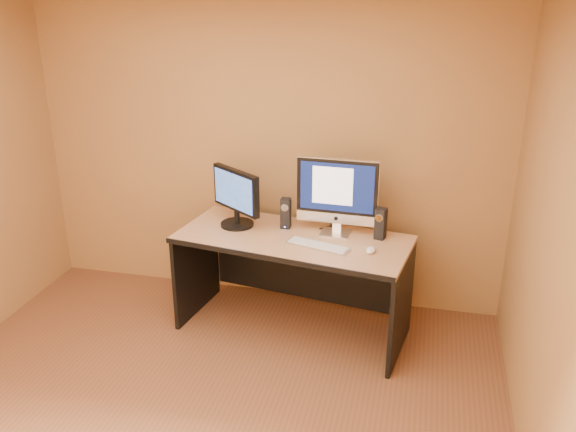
{
  "coord_description": "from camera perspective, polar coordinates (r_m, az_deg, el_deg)",
  "views": [
    {
      "loc": [
        1.31,
        -2.75,
        2.68
      ],
      "look_at": [
        0.35,
        1.3,
        1.03
      ],
      "focal_mm": 38.0,
      "sensor_mm": 36.0,
      "label": 1
    }
  ],
  "objects": [
    {
      "name": "mouse",
      "position": [
        4.43,
        7.76,
        -3.16
      ],
      "size": [
        0.08,
        0.12,
        0.04
      ],
      "primitive_type": "ellipsoid",
      "rotation": [
        0.0,
        0.0,
        -0.17
      ],
      "color": "white",
      "rests_on": "desk"
    },
    {
      "name": "imac",
      "position": [
        4.61,
        4.55,
        1.8
      ],
      "size": [
        0.64,
        0.26,
        0.61
      ],
      "primitive_type": null,
      "rotation": [
        0.0,
        0.0,
        -0.04
      ],
      "color": "silver",
      "rests_on": "desk"
    },
    {
      "name": "walls",
      "position": [
        3.34,
        -11.1,
        -3.14
      ],
      "size": [
        4.0,
        4.0,
        2.6
      ],
      "primitive_type": null,
      "color": "olive",
      "rests_on": "ground"
    },
    {
      "name": "speaker_right",
      "position": [
        4.63,
        8.66,
        -0.71
      ],
      "size": [
        0.09,
        0.1,
        0.24
      ],
      "primitive_type": null,
      "rotation": [
        0.0,
        0.0,
        -0.26
      ],
      "color": "black",
      "rests_on": "desk"
    },
    {
      "name": "second_monitor",
      "position": [
        4.79,
        -4.85,
        1.68
      ],
      "size": [
        0.59,
        0.52,
        0.46
      ],
      "primitive_type": null,
      "rotation": [
        0.0,
        0.0,
        -0.61
      ],
      "color": "black",
      "rests_on": "desk"
    },
    {
      "name": "cable_a",
      "position": [
        4.85,
        4.09,
        -0.92
      ],
      "size": [
        0.08,
        0.23,
        0.01
      ],
      "primitive_type": "cylinder",
      "rotation": [
        1.57,
        0.0,
        0.3
      ],
      "color": "black",
      "rests_on": "desk"
    },
    {
      "name": "speaker_left",
      "position": [
        4.78,
        -0.21,
        0.27
      ],
      "size": [
        0.08,
        0.08,
        0.24
      ],
      "primitive_type": null,
      "rotation": [
        0.0,
        0.0,
        0.02
      ],
      "color": "black",
      "rests_on": "desk"
    },
    {
      "name": "desk",
      "position": [
        4.82,
        0.43,
        -6.44
      ],
      "size": [
        1.86,
        1.03,
        0.82
      ],
      "primitive_type": null,
      "rotation": [
        0.0,
        0.0,
        -0.15
      ],
      "color": "tan",
      "rests_on": "ground"
    },
    {
      "name": "cable_b",
      "position": [
        4.84,
        3.89,
        -0.97
      ],
      "size": [
        0.14,
        0.15,
        0.01
      ],
      "primitive_type": "cylinder",
      "rotation": [
        1.57,
        0.0,
        -0.74
      ],
      "color": "black",
      "rests_on": "desk"
    },
    {
      "name": "keyboard",
      "position": [
        4.49,
        2.81,
        -2.77
      ],
      "size": [
        0.49,
        0.25,
        0.02
      ],
      "primitive_type": "cube",
      "rotation": [
        0.0,
        0.0,
        -0.27
      ],
      "color": "silver",
      "rests_on": "desk"
    }
  ]
}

